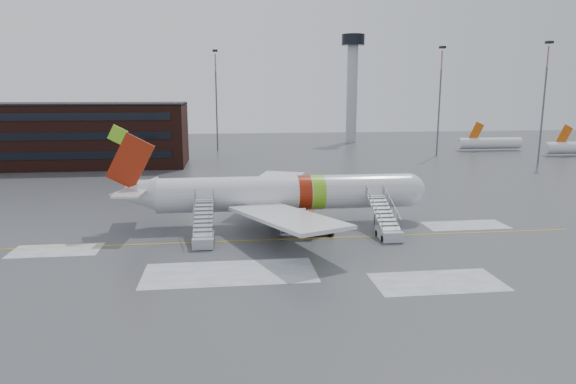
{
  "coord_description": "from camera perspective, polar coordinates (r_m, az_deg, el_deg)",
  "views": [
    {
      "loc": [
        -6.14,
        -50.01,
        14.6
      ],
      "look_at": [
        0.4,
        3.15,
        4.0
      ],
      "focal_mm": 32.0,
      "sensor_mm": 36.0,
      "label": 1
    }
  ],
  "objects": [
    {
      "name": "ground",
      "position": [
        52.45,
        -0.01,
        -4.97
      ],
      "size": [
        260.0,
        260.0,
        0.0
      ],
      "primitive_type": "plane",
      "color": "#494C4F",
      "rests_on": "ground"
    },
    {
      "name": "pushback_tug",
      "position": [
        52.95,
        3.26,
        -3.99
      ],
      "size": [
        3.03,
        2.35,
        1.68
      ],
      "color": "black",
      "rests_on": "ground"
    },
    {
      "name": "airliner",
      "position": [
        56.56,
        -1.2,
        -0.21
      ],
      "size": [
        35.03,
        32.97,
        11.18
      ],
      "color": "silver",
      "rests_on": "ground"
    },
    {
      "name": "control_tower",
      "position": [
        149.5,
        7.16,
        12.7
      ],
      "size": [
        6.4,
        6.4,
        30.0
      ],
      "color": "#B2B5BA",
      "rests_on": "ground"
    },
    {
      "name": "light_mast_far_ne",
      "position": [
        121.92,
        16.52,
        10.38
      ],
      "size": [
        1.2,
        1.2,
        24.25
      ],
      "color": "#595B60",
      "rests_on": "ground"
    },
    {
      "name": "terminal_building",
      "position": [
        112.26,
        -27.38,
        5.66
      ],
      "size": [
        62.0,
        16.11,
        12.3
      ],
      "color": "#3F1E16",
      "rests_on": "ground"
    },
    {
      "name": "airstair_aft",
      "position": [
        50.52,
        -9.38,
        -4.5
      ],
      "size": [
        2.05,
        7.7,
        3.48
      ],
      "color": "#A8A9AF",
      "rests_on": "ground"
    },
    {
      "name": "airstair_fwd",
      "position": [
        52.96,
        10.91,
        -3.82
      ],
      "size": [
        2.05,
        7.7,
        3.48
      ],
      "color": "#BABCC2",
      "rests_on": "ground"
    },
    {
      "name": "light_mast_far_e",
      "position": [
        117.13,
        26.6,
        9.66
      ],
      "size": [
        1.2,
        1.2,
        24.25
      ],
      "color": "#595B60",
      "rests_on": "ground"
    },
    {
      "name": "light_mast_far_n",
      "position": [
        128.02,
        -7.98,
        10.74
      ],
      "size": [
        1.2,
        1.2,
        24.25
      ],
      "color": "#595B60",
      "rests_on": "ground"
    },
    {
      "name": "distant_aircraft",
      "position": [
        133.87,
        23.95,
        3.97
      ],
      "size": [
        35.0,
        18.0,
        8.0
      ],
      "primitive_type": null,
      "color": "#D8590C",
      "rests_on": "ground"
    }
  ]
}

